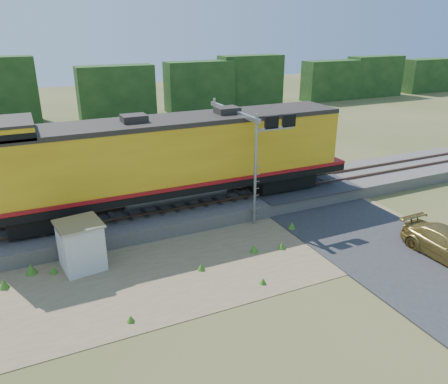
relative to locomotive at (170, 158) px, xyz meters
name	(u,v)px	position (x,y,z in m)	size (l,w,h in m)	color
ground	(246,257)	(1.81, -6.00, -3.75)	(140.00, 140.00, 0.00)	#475123
ballast	(200,207)	(1.81, 0.00, -3.35)	(70.00, 5.00, 0.80)	slate
rails	(200,200)	(1.81, 0.00, -2.87)	(70.00, 1.54, 0.16)	brown
dirt_shoulder	(205,261)	(-0.19, -5.50, -3.74)	(26.00, 8.00, 0.03)	#8C7754
road	(347,224)	(8.81, -5.26, -3.67)	(7.00, 66.00, 0.86)	#38383A
tree_line_north	(101,92)	(1.81, 32.00, -0.68)	(130.00, 3.00, 6.50)	#153513
weed_clumps	(179,272)	(-1.69, -5.90, -3.75)	(15.00, 6.20, 0.56)	#3F7220
locomotive	(170,158)	(0.00, 0.00, 0.00)	(21.95, 3.35, 5.66)	black
shed	(81,245)	(-5.67, -3.61, -2.56)	(2.25, 2.25, 2.35)	silver
signal_gantry	(243,133)	(4.35, -0.64, 1.12)	(2.56, 6.20, 6.45)	gray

